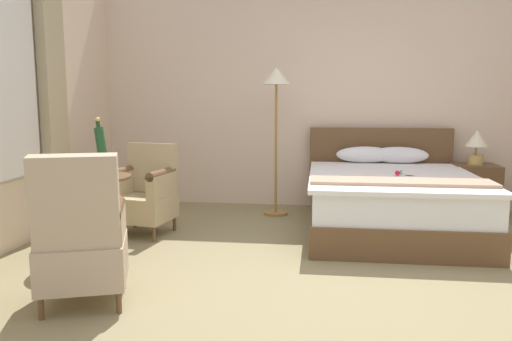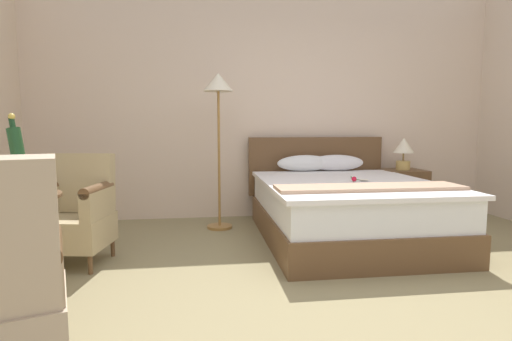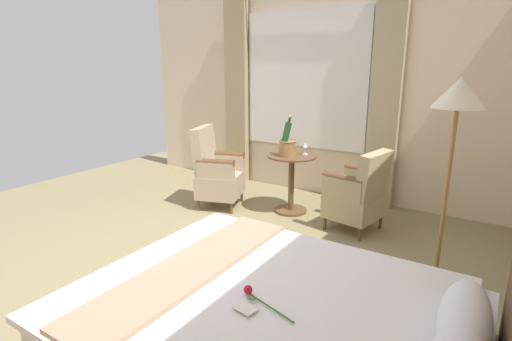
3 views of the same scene
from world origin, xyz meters
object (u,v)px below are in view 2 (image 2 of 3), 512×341
object	(u,v)px
bed	(343,206)
side_table_round	(10,245)
floor_lamp_brass	(218,101)
champagne_bucket	(17,174)
bedside_lamp	(404,149)
armchair_by_window	(75,213)
nightstand	(402,194)

from	to	relation	value
bed	side_table_round	distance (m)	2.89
bed	floor_lamp_brass	bearing A→B (deg)	155.80
bed	champagne_bucket	size ratio (longest dim) A/B	4.37
bedside_lamp	floor_lamp_brass	world-z (taller)	floor_lamp_brass
champagne_bucket	bedside_lamp	bearing A→B (deg)	30.68
side_table_round	armchair_by_window	size ratio (longest dim) A/B	0.79
nightstand	champagne_bucket	bearing A→B (deg)	-149.32
nightstand	bedside_lamp	xyz separation A→B (m)	(-0.00, 0.00, 0.55)
side_table_round	floor_lamp_brass	bearing A→B (deg)	54.07
side_table_round	champagne_bucket	world-z (taller)	champagne_bucket
bed	armchair_by_window	size ratio (longest dim) A/B	2.35
bed	floor_lamp_brass	xyz separation A→B (m)	(-1.23, 0.55, 1.09)
bedside_lamp	armchair_by_window	xyz separation A→B (m)	(-3.51, -1.21, -0.43)
bedside_lamp	armchair_by_window	bearing A→B (deg)	-161.04
nightstand	floor_lamp_brass	distance (m)	2.55
floor_lamp_brass	armchair_by_window	size ratio (longest dim) A/B	1.88
bedside_lamp	side_table_round	distance (m)	4.21
bed	nightstand	bearing A→B (deg)	36.55
bed	armchair_by_window	bearing A→B (deg)	-170.13
nightstand	champagne_bucket	world-z (taller)	champagne_bucket
bedside_lamp	side_table_round	world-z (taller)	bedside_lamp
armchair_by_window	bedside_lamp	bearing A→B (deg)	18.96
bedside_lamp	floor_lamp_brass	bearing A→B (deg)	-174.35
side_table_round	champagne_bucket	size ratio (longest dim) A/B	1.48
nightstand	side_table_round	size ratio (longest dim) A/B	0.84
champagne_bucket	armchair_by_window	world-z (taller)	champagne_bucket
nightstand	bed	bearing A→B (deg)	-143.45
bedside_lamp	armchair_by_window	world-z (taller)	bedside_lamp
armchair_by_window	champagne_bucket	bearing A→B (deg)	-92.54
champagne_bucket	floor_lamp_brass	bearing A→B (deg)	55.94
champagne_bucket	bed	bearing A→B (deg)	27.98
champagne_bucket	side_table_round	bearing A→B (deg)	164.23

